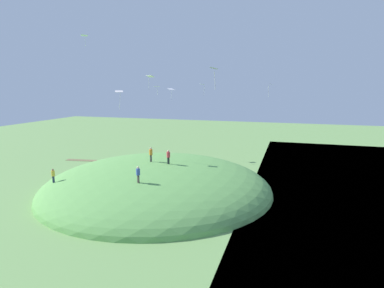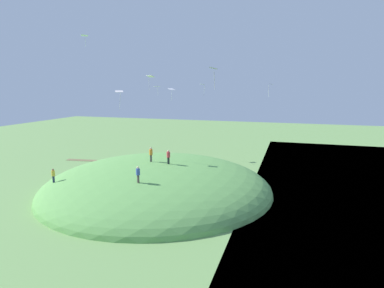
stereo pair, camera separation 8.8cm
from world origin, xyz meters
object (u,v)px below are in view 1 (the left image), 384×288
(kite_2, at_px, (157,87))
(kite_8, at_px, (150,77))
(kite_7, at_px, (270,85))
(person_near_shore, at_px, (168,155))
(kite_0, at_px, (214,69))
(person_on_hilltop, at_px, (151,153))
(kite_3, at_px, (119,93))
(person_watching_kites, at_px, (138,173))
(person_walking_path, at_px, (53,174))
(kite_4, at_px, (171,90))
(kite_1, at_px, (84,36))
(kite_5, at_px, (202,85))

(kite_2, relative_size, kite_8, 0.71)
(kite_7, bearing_deg, person_near_shore, 32.66)
(kite_0, relative_size, kite_7, 0.97)
(person_on_hilltop, bearing_deg, kite_7, 22.03)
(kite_3, xyz_separation_m, kite_7, (-17.46, -5.79, 0.88))
(person_watching_kites, relative_size, kite_0, 1.03)
(person_watching_kites, xyz_separation_m, kite_3, (6.02, -7.33, 7.58))
(person_watching_kites, bearing_deg, person_walking_path, -158.28)
(kite_7, bearing_deg, kite_8, -6.62)
(kite_8, bearing_deg, person_watching_kites, 109.80)
(person_near_shore, relative_size, kite_4, 0.82)
(person_walking_path, bearing_deg, person_near_shore, 14.02)
(person_near_shore, relative_size, kite_0, 1.03)
(person_near_shore, distance_m, kite_4, 18.27)
(person_watching_kites, relative_size, kite_8, 0.78)
(kite_2, distance_m, kite_4, 3.31)
(person_near_shore, relative_size, kite_2, 1.11)
(kite_0, bearing_deg, person_on_hilltop, -46.52)
(kite_0, height_order, kite_8, kite_8)
(person_near_shore, distance_m, person_on_hilltop, 2.35)
(kite_4, bearing_deg, kite_3, 85.75)
(kite_8, bearing_deg, person_on_hilltop, 114.00)
(kite_7, bearing_deg, kite_1, 9.39)
(person_watching_kites, relative_size, kite_1, 1.13)
(kite_1, xyz_separation_m, kite_4, (-6.92, -12.73, -6.90))
(kite_0, bearing_deg, kite_4, -62.82)
(person_watching_kites, height_order, kite_5, kite_5)
(kite_1, relative_size, kite_4, 0.72)
(kite_8, bearing_deg, person_near_shore, 124.84)
(kite_3, bearing_deg, kite_4, -94.25)
(kite_3, relative_size, kite_7, 1.39)
(kite_1, xyz_separation_m, kite_8, (-6.42, -5.81, -5.07))
(person_near_shore, distance_m, person_watching_kites, 6.31)
(kite_4, bearing_deg, person_on_hilltop, 102.07)
(person_on_hilltop, relative_size, kite_2, 1.18)
(kite_4, xyz_separation_m, kite_7, (-16.37, 8.87, 0.63))
(kite_5, bearing_deg, kite_4, -29.67)
(person_walking_path, distance_m, kite_4, 24.07)
(person_watching_kites, bearing_deg, kite_3, 153.08)
(person_watching_kites, relative_size, kite_2, 1.11)
(person_near_shore, distance_m, kite_3, 9.84)
(kite_7, xyz_separation_m, kite_8, (16.87, -1.96, 1.20))
(person_watching_kites, height_order, kite_1, kite_1)
(kite_0, bearing_deg, kite_1, -33.42)
(person_near_shore, xyz_separation_m, kite_7, (-10.72, -6.87, 7.98))
(person_watching_kites, bearing_deg, kite_4, 126.34)
(person_on_hilltop, relative_size, kite_1, 1.20)
(person_near_shore, distance_m, kite_1, 19.24)
(person_on_hilltop, distance_m, kite_7, 16.62)
(person_near_shore, relative_size, kite_3, 0.72)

